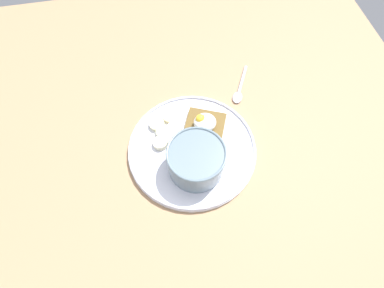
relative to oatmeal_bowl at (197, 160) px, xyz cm
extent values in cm
cube|color=#9F7C58|center=(-0.16, 4.67, -5.58)|extent=(120.00, 120.00, 2.00)
cylinder|color=white|center=(-0.16, 4.67, -4.08)|extent=(29.03, 29.03, 1.00)
torus|color=white|center=(-0.16, 4.67, -3.28)|extent=(28.83, 28.83, 0.60)
cylinder|color=slate|center=(0.00, 0.00, -0.27)|extent=(12.24, 12.24, 6.63)
torus|color=slate|center=(0.00, 0.00, 3.04)|extent=(12.44, 12.44, 0.60)
cylinder|color=white|center=(0.00, 0.00, -0.48)|extent=(10.84, 10.84, 5.81)
ellipsoid|color=white|center=(0.00, 0.00, 2.23)|extent=(10.30, 10.30, 1.20)
ellipsoid|color=tan|center=(-0.36, -1.38, 2.60)|extent=(1.94, 1.47, 0.74)
ellipsoid|color=#CCBB8C|center=(1.13, 0.11, 2.59)|extent=(1.55, 1.92, 0.72)
ellipsoid|color=#926D4D|center=(0.13, 0.23, 2.56)|extent=(1.35, 1.73, 0.65)
ellipsoid|color=tan|center=(0.99, -1.94, 2.60)|extent=(1.98, 1.57, 0.74)
ellipsoid|color=#C9AE9D|center=(0.09, 0.10, 2.62)|extent=(1.41, 1.96, 0.78)
ellipsoid|color=#9B7044|center=(-0.50, 0.08, 2.54)|extent=(1.70, 1.58, 0.61)
ellipsoid|color=#D0B194|center=(0.53, 0.87, 2.62)|extent=(2.05, 2.16, 0.78)
cube|color=brown|center=(3.66, 9.05, -2.26)|extent=(11.73, 11.73, 0.30)
cube|color=olive|center=(3.66, 9.05, -2.87)|extent=(11.50, 11.50, 1.42)
ellipsoid|color=white|center=(3.66, 9.05, -0.64)|extent=(5.14, 4.76, 3.04)
sphere|color=yellow|center=(2.76, 9.59, 0.13)|extent=(2.33, 2.33, 2.33)
cylinder|color=beige|center=(-3.19, 10.45, -2.97)|extent=(3.55, 3.65, 1.45)
cylinder|color=tan|center=(-3.19, 10.45, -2.48)|extent=(0.64, 0.65, 0.20)
cylinder|color=beige|center=(-5.89, 9.77, -2.99)|extent=(4.75, 4.77, 1.28)
cylinder|color=#B2B484|center=(-5.89, 9.77, -2.45)|extent=(0.85, 0.86, 0.16)
cylinder|color=#FAE7C5|center=(-3.95, 7.54, -2.97)|extent=(3.73, 3.75, 1.25)
cylinder|color=#C3B499|center=(-3.95, 7.54, -2.37)|extent=(0.67, 0.67, 0.13)
cylinder|color=beige|center=(-7.06, 12.17, -2.95)|extent=(4.14, 4.09, 1.35)
cylinder|color=#B3AE88|center=(-7.06, 12.17, -2.38)|extent=(0.74, 0.74, 0.15)
cylinder|color=beige|center=(-7.00, 6.97, -2.92)|extent=(4.57, 4.61, 1.47)
cylinder|color=#B3AB8A|center=(-7.00, 6.97, -2.33)|extent=(0.82, 0.82, 0.17)
cylinder|color=#FBE7BF|center=(-3.71, 13.68, -3.11)|extent=(3.49, 3.52, 1.00)
cylinder|color=#C4B495|center=(-3.71, 13.68, -2.68)|extent=(0.63, 0.63, 0.14)
cylinder|color=silver|center=(16.31, 21.64, -4.18)|extent=(5.63, 9.83, 0.80)
ellipsoid|color=silver|center=(13.85, 16.91, -4.18)|extent=(3.79, 4.30, 0.70)
camera|label=1|loc=(-6.12, -25.96, 56.46)|focal=28.00mm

